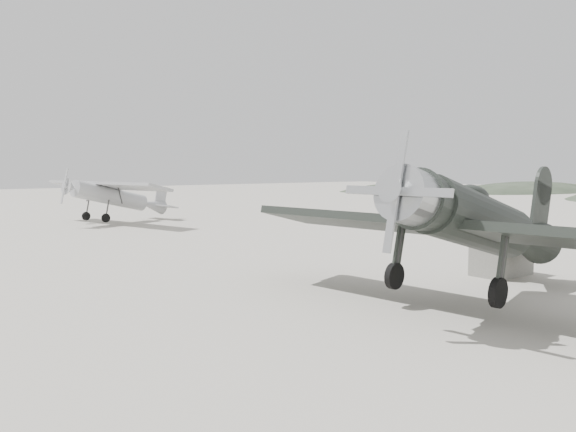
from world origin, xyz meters
TOP-DOWN VIEW (x-y plane):
  - ground at (0.00, 0.00)m, footprint 160.00×160.00m
  - hill_east_north at (60.00, 28.00)m, footprint 36.00×18.00m
  - hill_northeast at (50.00, 40.00)m, footprint 32.00×16.00m
  - lowwing_monoplane at (-2.09, -4.89)m, footprint 8.24×11.52m
  - highwing_monoplane at (-1.83, 19.93)m, footprint 7.19×10.03m
  - equipment_block at (1.58, -3.28)m, footprint 1.81×1.14m

SIDE VIEW (x-z plane):
  - ground at x=0.00m, z-range 0.00..0.00m
  - hill_east_north at x=60.00m, z-range -3.00..3.00m
  - hill_northeast at x=50.00m, z-range -2.60..2.60m
  - equipment_block at x=1.58m, z-range 0.00..0.90m
  - highwing_monoplane at x=-1.83m, z-range 0.36..3.20m
  - lowwing_monoplane at x=-2.09m, z-range 0.11..3.81m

